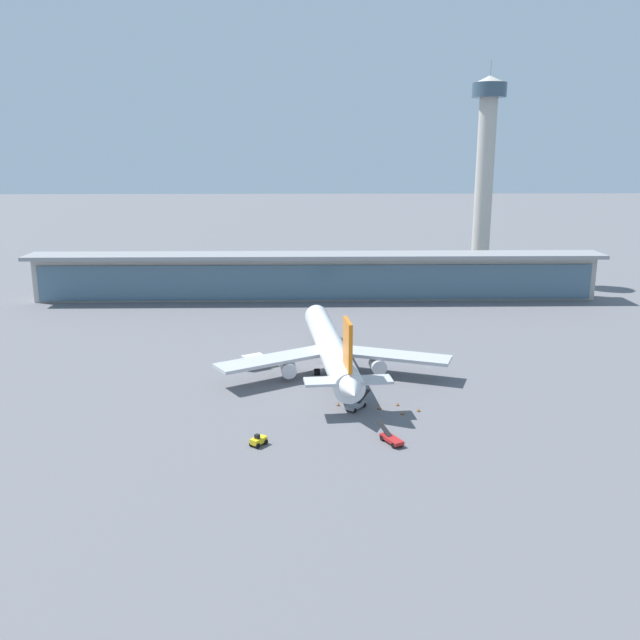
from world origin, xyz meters
TOP-DOWN VIEW (x-y plane):
  - ground_plane at (0.00, 0.00)m, footprint 1200.00×1200.00m
  - airliner_on_stand at (2.07, -2.86)m, footprint 50.75×66.28m
  - service_truck_near_nose_grey at (6.17, -24.89)m, footprint 5.19×6.23m
  - service_truck_under_wing_yellow at (-11.31, -40.90)m, footprint 3.12×3.30m
  - service_truck_mid_apron_red at (10.80, -40.36)m, footprint 4.33×6.66m
  - service_truck_by_tail_yellow at (-14.56, 0.37)m, footprint 7.44×5.75m
  - terminal_building at (0.00, 71.72)m, footprint 183.60×12.80m
  - control_tower at (61.28, 103.94)m, footprint 12.00×12.00m
  - safety_cone_alpha at (10.43, -25.10)m, footprint 0.62×0.62m
  - safety_cone_bravo at (17.73, -26.49)m, footprint 0.62×0.62m
  - safety_cone_charlie at (14.49, -27.86)m, footprint 0.62×0.62m
  - safety_cone_delta at (2.79, -23.24)m, footprint 0.62×0.62m
  - safety_cone_echo at (14.20, -23.46)m, footprint 0.62×0.62m

SIDE VIEW (x-z plane):
  - ground_plane at x=0.00m, z-range 0.00..0.00m
  - safety_cone_alpha at x=10.43m, z-range -0.03..0.67m
  - safety_cone_bravo at x=17.73m, z-range -0.03..0.67m
  - safety_cone_charlie at x=14.49m, z-range -0.03..0.67m
  - safety_cone_delta at x=2.79m, z-range -0.03..0.67m
  - safety_cone_echo at x=14.20m, z-range -0.03..0.67m
  - service_truck_near_nose_grey at x=6.17m, z-range -0.54..2.16m
  - service_truck_mid_apron_red at x=10.80m, z-range -0.54..2.16m
  - service_truck_under_wing_yellow at x=-11.31m, z-range -0.15..1.90m
  - service_truck_by_tail_yellow at x=-14.56m, z-range 0.14..3.24m
  - airliner_on_stand at x=2.07m, z-range -3.27..14.38m
  - terminal_building at x=0.00m, z-range 0.27..15.47m
  - control_tower at x=61.28m, z-range 3.41..80.90m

